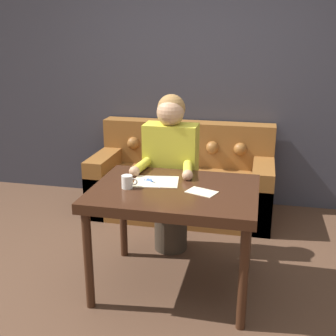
{
  "coord_description": "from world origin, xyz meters",
  "views": [
    {
      "loc": [
        0.67,
        -2.53,
        1.77
      ],
      "look_at": [
        0.05,
        0.24,
        0.87
      ],
      "focal_mm": 45.0,
      "sensor_mm": 36.0,
      "label": 1
    }
  ],
  "objects_px": {
    "scissors": "(151,181)",
    "mug": "(127,182)",
    "dining_table": "(175,200)",
    "couch": "(183,182)",
    "person": "(171,173)"
  },
  "relations": [
    {
      "from": "person",
      "to": "mug",
      "type": "relative_size",
      "value": 11.76
    },
    {
      "from": "dining_table",
      "to": "scissors",
      "type": "distance_m",
      "value": 0.23
    },
    {
      "from": "dining_table",
      "to": "scissors",
      "type": "bearing_deg",
      "value": 154.12
    },
    {
      "from": "couch",
      "to": "mug",
      "type": "relative_size",
      "value": 15.96
    },
    {
      "from": "person",
      "to": "scissors",
      "type": "height_order",
      "value": "person"
    },
    {
      "from": "scissors",
      "to": "mug",
      "type": "distance_m",
      "value": 0.21
    },
    {
      "from": "dining_table",
      "to": "couch",
      "type": "bearing_deg",
      "value": 98.3
    },
    {
      "from": "couch",
      "to": "mug",
      "type": "distance_m",
      "value": 1.54
    },
    {
      "from": "dining_table",
      "to": "person",
      "type": "bearing_deg",
      "value": 104.99
    },
    {
      "from": "scissors",
      "to": "person",
      "type": "bearing_deg",
      "value": 85.21
    },
    {
      "from": "dining_table",
      "to": "person",
      "type": "height_order",
      "value": "person"
    },
    {
      "from": "couch",
      "to": "dining_table",
      "type": "bearing_deg",
      "value": -81.7
    },
    {
      "from": "scissors",
      "to": "dining_table",
      "type": "bearing_deg",
      "value": -25.88
    },
    {
      "from": "couch",
      "to": "mug",
      "type": "bearing_deg",
      "value": -94.38
    },
    {
      "from": "dining_table",
      "to": "mug",
      "type": "bearing_deg",
      "value": -167.76
    }
  ]
}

